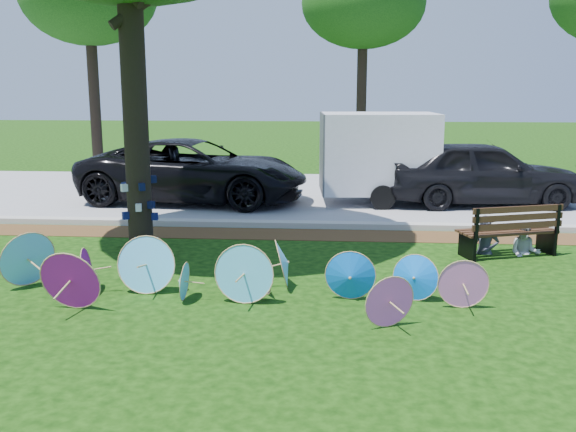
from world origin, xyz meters
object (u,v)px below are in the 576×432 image
Objects in this scene: park_bench at (507,229)px; person_left at (487,217)px; person_right at (527,224)px; dark_pickup at (482,173)px; parasol_pile at (212,272)px; cargo_trailer at (379,153)px; black_van at (194,171)px.

person_left is (-0.35, 0.05, 0.20)m from park_bench.
dark_pickup is at bearing 101.62° from person_right.
person_right is at bearing 172.31° from dark_pickup.
park_bench is 0.41m from person_left.
person_right is (0.35, 0.05, 0.09)m from park_bench.
park_bench is 1.33× the size of person_left.
dark_pickup is (5.36, 7.62, 0.43)m from parasol_pile.
park_bench is (4.75, 2.74, 0.07)m from parasol_pile.
person_left reaches higher than park_bench.
cargo_trailer is at bearing 70.02° from parasol_pile.
person_left is (1.61, -4.88, -0.62)m from cargo_trailer.
parasol_pile is at bearing -159.81° from black_van.
person_left is (-0.96, -4.82, -0.15)m from dark_pickup.
dark_pickup is 4.33× the size of person_right.
black_van is (-1.89, 7.51, 0.42)m from parasol_pile.
parasol_pile is at bearing -168.16° from park_bench.
cargo_trailer is (2.79, 7.68, 0.90)m from parasol_pile.
dark_pickup reaches higher than park_bench.
dark_pickup is 2.71× the size of park_bench.
person_left is at bearing 164.14° from dark_pickup.
cargo_trailer reaches higher than dark_pickup.
parasol_pile is at bearing -114.25° from cargo_trailer.
person_left is at bearing -165.32° from person_right.
cargo_trailer is (4.69, 0.16, 0.48)m from black_van.
cargo_trailer is at bearing 93.46° from park_bench.
person_right is at bearing -117.99° from black_van.
park_bench is at bearing -72.64° from cargo_trailer.
dark_pickup is 4.93m from park_bench.
dark_pickup is at bearing 64.71° from park_bench.
parasol_pile is at bearing -132.32° from person_left.
person_left is (4.40, 2.79, 0.28)m from parasol_pile.
person_left reaches higher than parasol_pile.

